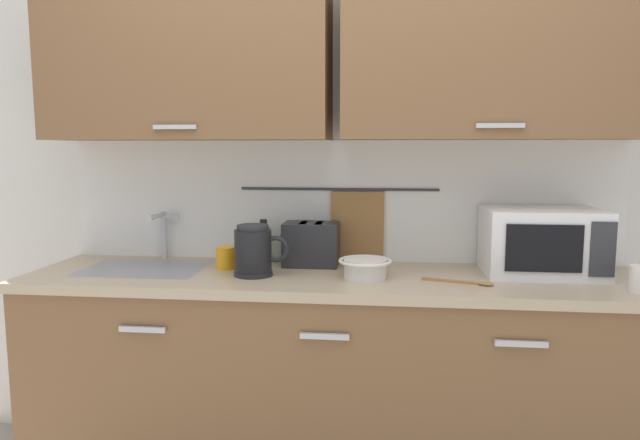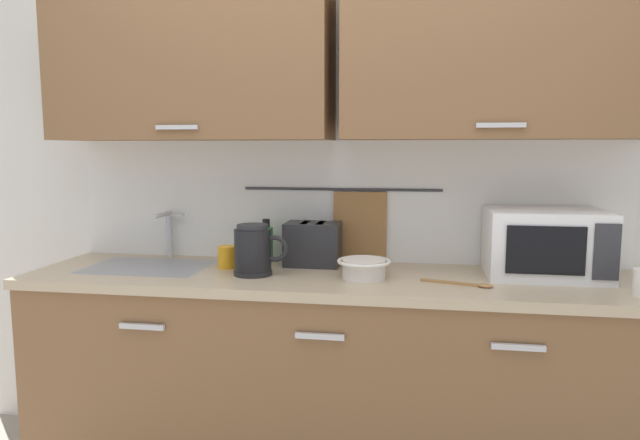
{
  "view_description": "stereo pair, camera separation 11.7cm",
  "coord_description": "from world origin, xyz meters",
  "views": [
    {
      "loc": [
        0.21,
        -1.98,
        1.41
      ],
      "look_at": [
        -0.06,
        0.33,
        1.12
      ],
      "focal_mm": 31.84,
      "sensor_mm": 36.0,
      "label": 1
    },
    {
      "loc": [
        0.33,
        -1.96,
        1.41
      ],
      "look_at": [
        -0.06,
        0.33,
        1.12
      ],
      "focal_mm": 31.84,
      "sensor_mm": 36.0,
      "label": 2
    }
  ],
  "objects": [
    {
      "name": "mug_near_sink",
      "position": [
        -0.46,
        0.35,
        0.95
      ],
      "size": [
        0.12,
        0.08,
        0.09
      ],
      "color": "orange",
      "rests_on": "counter_unit"
    },
    {
      "name": "mixing_bowl",
      "position": [
        0.13,
        0.25,
        0.94
      ],
      "size": [
        0.21,
        0.21,
        0.08
      ],
      "color": "silver",
      "rests_on": "counter_unit"
    },
    {
      "name": "counter_unit",
      "position": [
        -0.01,
        0.3,
        0.46
      ],
      "size": [
        2.53,
        0.64,
        0.9
      ],
      "color": "brown",
      "rests_on": "ground"
    },
    {
      "name": "back_wall_assembly",
      "position": [
        0.0,
        0.53,
        1.52
      ],
      "size": [
        3.7,
        0.41,
        2.5
      ],
      "color": "silver",
      "rests_on": "ground"
    },
    {
      "name": "sink_faucet",
      "position": [
        -0.82,
        0.53,
        1.04
      ],
      "size": [
        0.09,
        0.17,
        0.22
      ],
      "color": "#B2B5BA",
      "rests_on": "counter_unit"
    },
    {
      "name": "dish_soap_bottle",
      "position": [
        -0.33,
        0.51,
        0.99
      ],
      "size": [
        0.06,
        0.06,
        0.2
      ],
      "color": "green",
      "rests_on": "counter_unit"
    },
    {
      "name": "electric_kettle",
      "position": [
        -0.31,
        0.24,
        1.0
      ],
      "size": [
        0.23,
        0.16,
        0.21
      ],
      "color": "black",
      "rests_on": "counter_unit"
    },
    {
      "name": "toaster",
      "position": [
        -0.11,
        0.47,
        1.0
      ],
      "size": [
        0.26,
        0.17,
        0.19
      ],
      "color": "#232326",
      "rests_on": "counter_unit"
    },
    {
      "name": "wooden_spoon",
      "position": [
        0.52,
        0.19,
        0.91
      ],
      "size": [
        0.27,
        0.11,
        0.01
      ],
      "color": "#9E7042",
      "rests_on": "counter_unit"
    },
    {
      "name": "microwave",
      "position": [
        0.85,
        0.41,
        1.04
      ],
      "size": [
        0.46,
        0.35,
        0.27
      ],
      "color": "white",
      "rests_on": "counter_unit"
    }
  ]
}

